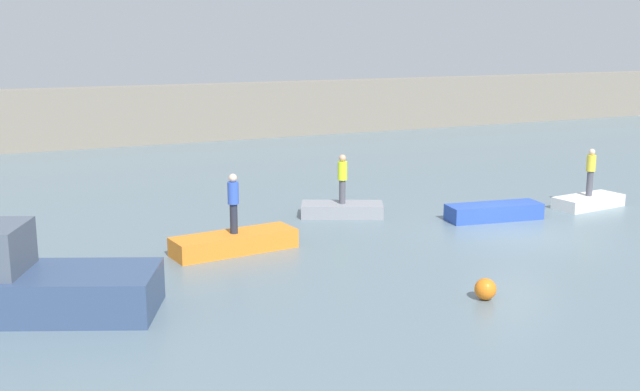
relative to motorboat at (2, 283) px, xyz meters
The scene contains 11 objects.
ground_plane 14.99m from the motorboat, ahead, with size 120.00×120.00×0.00m, color slate.
embankment_wall 29.36m from the motorboat, 59.36° to the left, with size 80.00×1.20×3.26m, color gray.
motorboat is the anchor object (origin of this frame).
rowboat_orange 6.81m from the motorboat, 22.23° to the left, with size 3.62×1.14×0.55m, color orange.
rowboat_grey 12.19m from the motorboat, 25.09° to the left, with size 2.78×1.19×0.45m, color gray.
rowboat_blue 15.69m from the motorboat, ahead, with size 3.25×0.98×0.54m, color #2B4CAD.
rowboat_white 19.88m from the motorboat, ahead, with size 2.66×1.09×0.43m, color white.
person_yellow_shirt 19.88m from the motorboat, ahead, with size 0.32×0.32×1.71m.
person_blue_shirt 6.84m from the motorboat, 22.23° to the left, with size 0.32×0.32×1.74m.
person_hiviz_shirt 12.20m from the motorboat, 25.09° to the left, with size 0.32×0.32×1.69m.
mooring_buoy 11.06m from the motorboat, 19.91° to the right, with size 0.52×0.52×0.52m, color orange.
Camera 1 is at (-15.33, -18.53, 6.21)m, focal length 43.09 mm.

